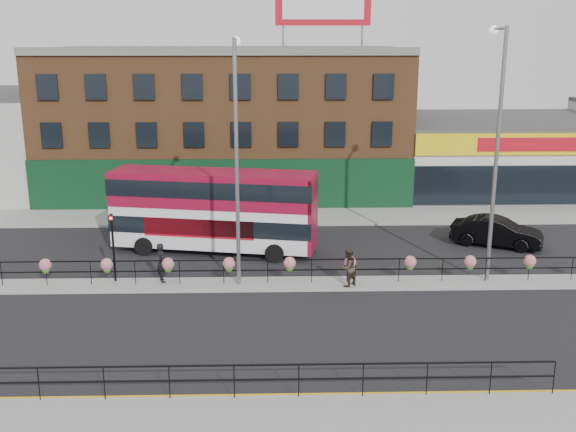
{
  "coord_description": "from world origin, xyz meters",
  "views": [
    {
      "loc": [
        -0.81,
        -28.92,
        11.0
      ],
      "look_at": [
        0.0,
        3.0,
        2.5
      ],
      "focal_mm": 42.0,
      "sensor_mm": 36.0,
      "label": 1
    }
  ],
  "objects_px": {
    "double_decker_bus": "(214,203)",
    "car": "(497,232)",
    "pedestrian_a": "(162,263)",
    "lamp_column_west": "(237,142)",
    "pedestrian_b": "(348,268)",
    "lamp_column_east": "(496,134)"
  },
  "relations": [
    {
      "from": "lamp_column_west",
      "to": "lamp_column_east",
      "type": "distance_m",
      "value": 11.45
    },
    {
      "from": "pedestrian_b",
      "to": "lamp_column_west",
      "type": "height_order",
      "value": "lamp_column_west"
    },
    {
      "from": "pedestrian_a",
      "to": "lamp_column_west",
      "type": "bearing_deg",
      "value": -115.24
    },
    {
      "from": "car",
      "to": "pedestrian_a",
      "type": "relative_size",
      "value": 2.75
    },
    {
      "from": "double_decker_bus",
      "to": "pedestrian_a",
      "type": "xyz_separation_m",
      "value": [
        -2.05,
        -4.87,
        -1.58
      ]
    },
    {
      "from": "double_decker_bus",
      "to": "car",
      "type": "bearing_deg",
      "value": 2.38
    },
    {
      "from": "lamp_column_east",
      "to": "double_decker_bus",
      "type": "bearing_deg",
      "value": 160.08
    },
    {
      "from": "pedestrian_a",
      "to": "lamp_column_east",
      "type": "xyz_separation_m",
      "value": [
        14.97,
        0.19,
        5.81
      ]
    },
    {
      "from": "pedestrian_b",
      "to": "lamp_column_west",
      "type": "relative_size",
      "value": 0.16
    },
    {
      "from": "car",
      "to": "double_decker_bus",
      "type": "bearing_deg",
      "value": 117.34
    },
    {
      "from": "double_decker_bus",
      "to": "lamp_column_west",
      "type": "xyz_separation_m",
      "value": [
        1.48,
        -4.99,
        3.94
      ]
    },
    {
      "from": "car",
      "to": "pedestrian_b",
      "type": "xyz_separation_m",
      "value": [
        -8.79,
        -6.29,
        0.24
      ]
    },
    {
      "from": "double_decker_bus",
      "to": "car",
      "type": "distance_m",
      "value": 15.3
    },
    {
      "from": "pedestrian_b",
      "to": "lamp_column_west",
      "type": "distance_m",
      "value": 7.45
    },
    {
      "from": "double_decker_bus",
      "to": "car",
      "type": "height_order",
      "value": "double_decker_bus"
    },
    {
      "from": "car",
      "to": "pedestrian_b",
      "type": "height_order",
      "value": "pedestrian_b"
    },
    {
      "from": "double_decker_bus",
      "to": "lamp_column_east",
      "type": "height_order",
      "value": "lamp_column_east"
    },
    {
      "from": "pedestrian_a",
      "to": "pedestrian_b",
      "type": "xyz_separation_m",
      "value": [
        8.43,
        -0.79,
        -0.04
      ]
    },
    {
      "from": "pedestrian_a",
      "to": "lamp_column_west",
      "type": "height_order",
      "value": "lamp_column_west"
    },
    {
      "from": "pedestrian_a",
      "to": "lamp_column_west",
      "type": "relative_size",
      "value": 0.17
    },
    {
      "from": "double_decker_bus",
      "to": "lamp_column_east",
      "type": "xyz_separation_m",
      "value": [
        12.92,
        -4.68,
        4.23
      ]
    },
    {
      "from": "car",
      "to": "lamp_column_east",
      "type": "xyz_separation_m",
      "value": [
        -2.25,
        -5.31,
        6.09
      ]
    }
  ]
}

